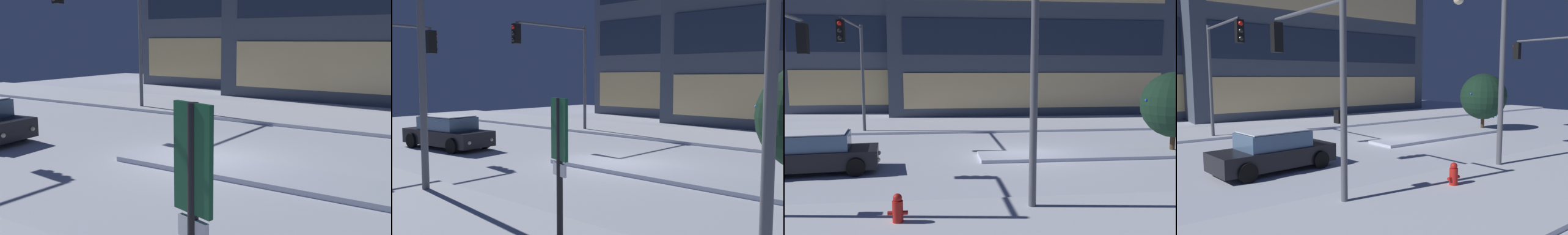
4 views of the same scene
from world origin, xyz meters
The scene contains 8 objects.
ground centered at (0.00, 0.00, 0.00)m, with size 52.00×52.00×0.00m, color silver.
curb_strip_far centered at (0.00, 8.74, 0.07)m, with size 52.00×5.20×0.14m, color silver.
median_strip centered at (2.42, -0.57, 0.07)m, with size 9.00×1.80×0.14m, color silver.
office_tower_secondary centered at (-9.59, 22.08, 6.51)m, with size 13.81×9.52×13.03m.
car_near centered at (-8.25, -2.11, 0.71)m, with size 4.65×2.40×1.49m.
traffic_light_corner_far_left centered at (-8.06, 4.75, 4.41)m, with size 0.32×5.52×6.23m.
street_lamp_arched centered at (-1.26, -6.19, 4.61)m, with size 0.61×2.64×7.01m.
parking_info_sign centered at (4.35, -7.25, 1.82)m, with size 0.55×0.21×2.87m.
Camera 2 is at (10.46, -13.19, 3.26)m, focal length 42.09 mm.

